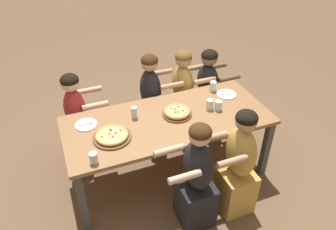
# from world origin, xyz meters

# --- Properties ---
(ground_plane) EXTENTS (18.00, 18.00, 0.00)m
(ground_plane) POSITION_xyz_m (0.00, 0.00, 0.00)
(ground_plane) COLOR brown
(ground_plane) RESTS_ON ground
(dining_table) EXTENTS (2.11, 0.91, 0.77)m
(dining_table) POSITION_xyz_m (0.00, 0.00, 0.69)
(dining_table) COLOR #996B42
(dining_table) RESTS_ON ground
(pizza_board_main) EXTENTS (0.31, 0.31, 0.06)m
(pizza_board_main) POSITION_xyz_m (0.12, 0.03, 0.80)
(pizza_board_main) COLOR brown
(pizza_board_main) RESTS_ON dining_table
(pizza_board_second) EXTENTS (0.36, 0.36, 0.05)m
(pizza_board_second) POSITION_xyz_m (-0.60, -0.09, 0.80)
(pizza_board_second) COLOR brown
(pizza_board_second) RESTS_ON dining_table
(empty_plate_a) EXTENTS (0.22, 0.22, 0.02)m
(empty_plate_a) POSITION_xyz_m (0.79, 0.19, 0.78)
(empty_plate_a) COLOR white
(empty_plate_a) RESTS_ON dining_table
(empty_plate_b) EXTENTS (0.22, 0.22, 0.02)m
(empty_plate_b) POSITION_xyz_m (-0.80, 0.20, 0.78)
(empty_plate_b) COLOR white
(empty_plate_b) RESTS_ON dining_table
(drinking_glass_a) EXTENTS (0.08, 0.08, 0.11)m
(drinking_glass_a) POSITION_xyz_m (0.56, -0.04, 0.82)
(drinking_glass_a) COLOR silver
(drinking_glass_a) RESTS_ON dining_table
(drinking_glass_b) EXTENTS (0.06, 0.06, 0.12)m
(drinking_glass_b) POSITION_xyz_m (-0.31, 0.15, 0.82)
(drinking_glass_b) COLOR silver
(drinking_glass_b) RESTS_ON dining_table
(drinking_glass_c) EXTENTS (0.07, 0.07, 0.10)m
(drinking_glass_c) POSITION_xyz_m (-0.83, -0.35, 0.82)
(drinking_glass_c) COLOR silver
(drinking_glass_c) RESTS_ON dining_table
(drinking_glass_d) EXTENTS (0.08, 0.08, 0.11)m
(drinking_glass_d) POSITION_xyz_m (0.48, 0.01, 0.83)
(drinking_glass_d) COLOR silver
(drinking_glass_d) RESTS_ON dining_table
(drinking_glass_e) EXTENTS (0.08, 0.08, 0.12)m
(drinking_glass_e) POSITION_xyz_m (0.69, 0.33, 0.83)
(drinking_glass_e) COLOR silver
(drinking_glass_e) RESTS_ON dining_table
(diner_far_left) EXTENTS (0.51, 0.40, 1.12)m
(diner_far_left) POSITION_xyz_m (-0.85, 0.67, 0.51)
(diner_far_left) COLOR #B22D2D
(diner_far_left) RESTS_ON ground
(diner_near_center) EXTENTS (0.51, 0.40, 1.17)m
(diner_near_center) POSITION_xyz_m (0.01, -0.67, 0.53)
(diner_near_center) COLOR #232328
(diner_near_center) RESTS_ON ground
(diner_near_midright) EXTENTS (0.51, 0.40, 1.19)m
(diner_near_midright) POSITION_xyz_m (0.45, -0.67, 0.54)
(diner_near_midright) COLOR gold
(diner_near_midright) RESTS_ON ground
(diner_far_midright) EXTENTS (0.51, 0.40, 1.16)m
(diner_far_midright) POSITION_xyz_m (0.47, 0.67, 0.53)
(diner_far_midright) COLOR gold
(diner_far_midright) RESTS_ON ground
(diner_far_center) EXTENTS (0.51, 0.40, 1.19)m
(diner_far_center) POSITION_xyz_m (0.05, 0.67, 0.54)
(diner_far_center) COLOR #232328
(diner_far_center) RESTS_ON ground
(diner_far_right) EXTENTS (0.51, 0.40, 1.11)m
(diner_far_right) POSITION_xyz_m (0.81, 0.67, 0.51)
(diner_far_right) COLOR #232328
(diner_far_right) RESTS_ON ground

